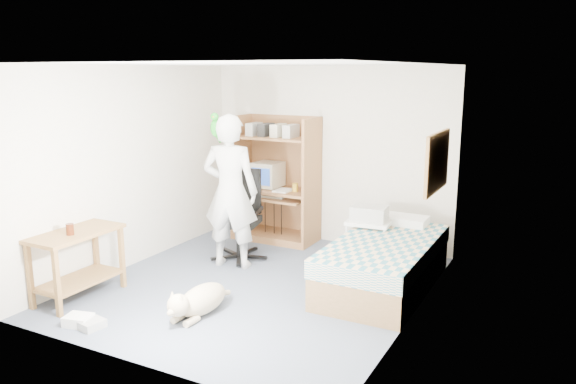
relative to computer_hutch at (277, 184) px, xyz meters
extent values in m
plane|color=#4B5567|center=(0.70, -1.74, -0.82)|extent=(4.00, 4.00, 0.00)
cube|color=silver|center=(0.70, 0.26, 0.43)|extent=(3.60, 0.02, 2.50)
cube|color=silver|center=(2.50, -1.74, 0.43)|extent=(0.02, 4.00, 2.50)
cube|color=silver|center=(-1.10, -1.74, 0.43)|extent=(0.02, 4.00, 2.50)
cube|color=white|center=(0.70, -1.74, 1.68)|extent=(3.60, 4.00, 0.02)
cube|color=brown|center=(-0.58, -0.04, 0.08)|extent=(0.04, 0.60, 1.80)
cube|color=brown|center=(0.58, -0.04, 0.08)|extent=(0.04, 0.60, 1.80)
cube|color=brown|center=(0.00, 0.25, 0.08)|extent=(1.20, 0.02, 1.80)
cube|color=brown|center=(0.00, -0.04, -0.08)|extent=(1.12, 0.60, 0.04)
cube|color=brown|center=(0.00, -0.12, -0.18)|extent=(1.00, 0.50, 0.03)
cube|color=brown|center=(0.00, -0.04, 0.68)|extent=(1.12, 0.55, 0.03)
cube|color=brown|center=(0.00, -0.04, -0.77)|extent=(1.12, 0.60, 0.10)
cube|color=brown|center=(2.00, -1.14, -0.64)|extent=(1.00, 2.00, 0.36)
cube|color=teal|center=(2.00, -1.14, -0.36)|extent=(1.02, 2.02, 0.20)
cube|color=white|center=(2.00, -0.34, -0.22)|extent=(0.55, 0.35, 0.12)
cube|color=brown|center=(-0.85, -2.94, -0.09)|extent=(0.50, 1.00, 0.04)
cube|color=brown|center=(-1.05, -3.39, -0.47)|extent=(0.05, 0.05, 0.70)
cube|color=brown|center=(-0.65, -3.39, -0.47)|extent=(0.05, 0.05, 0.70)
cube|color=brown|center=(-1.05, -2.49, -0.47)|extent=(0.05, 0.05, 0.70)
cube|color=brown|center=(-0.65, -2.49, -0.47)|extent=(0.05, 0.05, 0.70)
cube|color=brown|center=(-0.85, -2.94, -0.62)|extent=(0.46, 0.92, 0.03)
cube|color=#A07447|center=(2.48, -0.84, 0.63)|extent=(0.03, 0.90, 0.60)
cube|color=brown|center=(2.47, -0.84, 0.94)|extent=(0.04, 0.94, 0.04)
cube|color=brown|center=(2.47, -0.84, 0.32)|extent=(0.04, 0.94, 0.04)
cylinder|color=black|center=(0.00, -1.04, -0.78)|extent=(0.65, 0.65, 0.07)
cylinder|color=black|center=(0.00, -1.04, -0.57)|extent=(0.07, 0.07, 0.44)
cube|color=black|center=(0.00, -1.04, -0.31)|extent=(0.60, 0.60, 0.09)
cube|color=black|center=(-0.06, -0.80, 0.05)|extent=(0.46, 0.17, 0.60)
cube|color=black|center=(-0.27, -1.11, -0.15)|extent=(0.12, 0.33, 0.04)
cube|color=black|center=(0.26, -0.98, -0.15)|extent=(0.12, 0.33, 0.04)
imported|color=silver|center=(0.05, -1.29, 0.14)|extent=(0.79, 0.61, 1.93)
ellipsoid|color=#148C1C|center=(-0.15, -1.27, 0.92)|extent=(0.14, 0.14, 0.23)
sphere|color=#148C1C|center=(-0.14, -1.32, 1.06)|extent=(0.10, 0.10, 0.10)
cone|color=orange|center=(-0.13, -1.36, 1.06)|extent=(0.05, 0.05, 0.04)
cylinder|color=#148C1C|center=(-0.16, -1.22, 0.79)|extent=(0.07, 0.16, 0.14)
ellipsoid|color=tan|center=(0.58, -2.64, -0.68)|extent=(0.34, 0.67, 0.30)
sphere|color=tan|center=(0.56, -3.00, -0.60)|extent=(0.22, 0.22, 0.22)
cone|color=tan|center=(0.50, -3.02, -0.50)|extent=(0.06, 0.06, 0.08)
cone|color=tan|center=(0.61, -3.03, -0.50)|extent=(0.06, 0.06, 0.08)
ellipsoid|color=tan|center=(0.55, -3.10, -0.64)|extent=(0.08, 0.12, 0.07)
cylinder|color=tan|center=(0.59, -2.29, -0.73)|extent=(0.07, 0.21, 0.10)
cube|color=white|center=(1.64, -0.63, -0.21)|extent=(0.56, 0.46, 0.04)
cube|color=white|center=(1.64, -0.63, -0.66)|extent=(0.51, 0.42, 0.03)
cylinder|color=white|center=(1.41, -0.81, -0.52)|extent=(0.03, 0.03, 0.61)
cylinder|color=white|center=(1.87, -0.81, -0.52)|extent=(0.03, 0.03, 0.61)
cylinder|color=white|center=(1.41, -0.45, -0.52)|extent=(0.03, 0.03, 0.61)
cylinder|color=white|center=(1.87, -0.45, -0.52)|extent=(0.03, 0.03, 0.61)
cube|color=#A8A8A3|center=(1.64, -0.63, -0.10)|extent=(0.45, 0.36, 0.18)
cube|color=beige|center=(-0.16, 0.01, 0.13)|extent=(0.39, 0.41, 0.36)
cube|color=navy|center=(-0.16, -0.19, 0.13)|extent=(0.30, 0.02, 0.25)
cube|color=beige|center=(-0.04, -0.16, -0.15)|extent=(0.47, 0.21, 0.03)
cylinder|color=gold|center=(0.34, -0.09, 0.00)|extent=(0.08, 0.08, 0.12)
cylinder|color=#431A0A|center=(-0.80, -3.05, -0.01)|extent=(0.08, 0.08, 0.12)
cube|color=white|center=(-0.33, -3.44, -0.77)|extent=(0.29, 0.25, 0.10)
cube|color=#A4A4A0|center=(-0.16, -3.43, -0.78)|extent=(0.21, 0.25, 0.08)
camera|label=1|loc=(3.83, -6.99, 1.61)|focal=35.00mm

